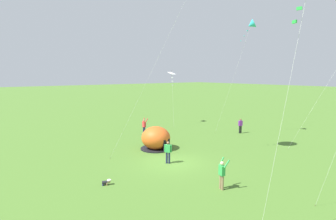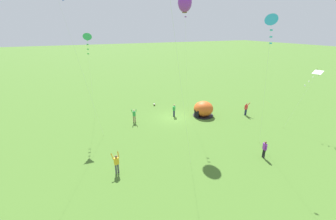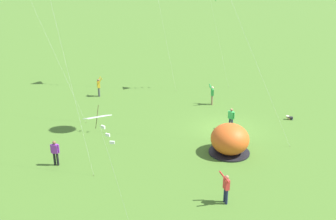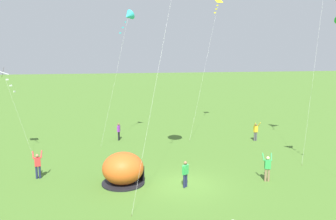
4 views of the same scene
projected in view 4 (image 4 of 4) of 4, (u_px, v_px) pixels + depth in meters
name	position (u px, v px, depth m)	size (l,w,h in m)	color
ground_plane	(184.00, 185.00, 21.20)	(300.00, 300.00, 0.00)	#477028
popup_tent	(123.00, 169.00, 21.32)	(2.81, 2.81, 2.10)	#D8591E
person_flying_kite	(256.00, 131.00, 32.28)	(0.67, 0.53, 1.89)	#4C4C51
person_watching_sky	(119.00, 131.00, 32.52)	(0.34, 0.57, 1.72)	black
person_arms_raised	(267.00, 167.00, 21.72)	(0.69, 0.57, 1.89)	#8C7251
person_far_back	(38.00, 164.00, 22.24)	(0.68, 0.51, 1.89)	#1E2347
person_near_tent	(185.00, 173.00, 20.72)	(0.49, 0.42, 1.72)	#1E2347
kite_cyan	(128.00, 16.00, 30.68)	(3.71, 2.63, 12.61)	silver
kite_white	(5.00, 76.00, 26.88)	(2.66, 1.87, 7.38)	silver
kite_yellow	(218.00, 6.00, 36.10)	(5.34, 5.76, 14.63)	silver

